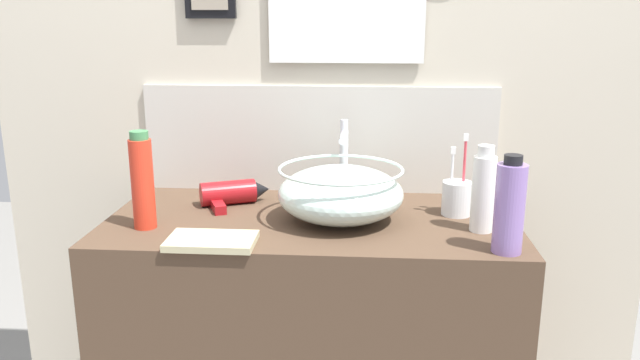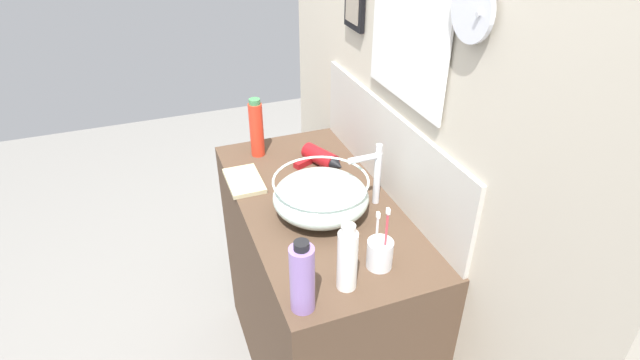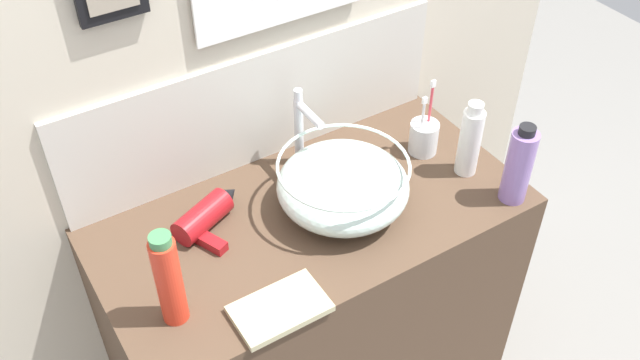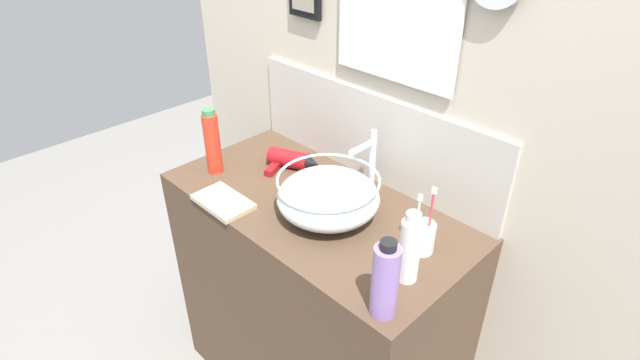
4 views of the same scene
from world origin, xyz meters
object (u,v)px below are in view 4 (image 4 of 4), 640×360
glass_bowl_sink (328,196)px  lotion_bottle (410,249)px  hair_drier (291,160)px  hand_towel (223,202)px  spray_bottle (212,142)px  faucet (370,159)px  shampoo_bottle (385,280)px  toothbrush_cup (421,236)px

glass_bowl_sink → lotion_bottle: bearing=-8.8°
hair_drier → hand_towel: hair_drier is taller
glass_bowl_sink → spray_bottle: bearing=-169.1°
spray_bottle → lotion_bottle: spray_bottle is taller
glass_bowl_sink → faucet: (-0.00, 0.19, 0.06)m
faucet → shampoo_bottle: size_ratio=1.03×
shampoo_bottle → hair_drier: bearing=155.4°
hair_drier → toothbrush_cup: bearing=-4.7°
hand_towel → shampoo_bottle: bearing=0.3°
faucet → spray_bottle: spray_bottle is taller
shampoo_bottle → glass_bowl_sink: bearing=152.9°
toothbrush_cup → hand_towel: (-0.58, -0.26, -0.04)m
hair_drier → toothbrush_cup: toothbrush_cup is taller
hair_drier → shampoo_bottle: 0.75m
spray_bottle → lotion_bottle: size_ratio=1.14×
faucet → hand_towel: (-0.28, -0.38, -0.12)m
faucet → toothbrush_cup: faucet is taller
shampoo_bottle → hand_towel: bearing=-179.7°
glass_bowl_sink → faucet: 0.20m
glass_bowl_sink → faucet: bearing=90.0°
faucet → shampoo_bottle: 0.53m
spray_bottle → hand_towel: 0.24m
toothbrush_cup → shampoo_bottle: bearing=-73.9°
hair_drier → shampoo_bottle: size_ratio=0.91×
faucet → lotion_bottle: (0.34, -0.24, -0.03)m
toothbrush_cup → lotion_bottle: (0.04, -0.12, 0.05)m
hair_drier → shampoo_bottle: (0.67, -0.31, 0.07)m
spray_bottle → shampoo_bottle: size_ratio=1.10×
toothbrush_cup → shampoo_bottle: (0.07, -0.26, 0.06)m
hair_drier → lotion_bottle: lotion_bottle is taller
spray_bottle → hand_towel: size_ratio=1.20×
faucet → spray_bottle: (-0.47, -0.28, -0.01)m
glass_bowl_sink → hand_towel: size_ratio=1.59×
glass_bowl_sink → hand_towel: (-0.28, -0.19, -0.06)m
spray_bottle → hand_towel: bearing=-28.5°
glass_bowl_sink → toothbrush_cup: (0.30, 0.07, -0.03)m
shampoo_bottle → hand_towel: shampoo_bottle is taller
faucet → lotion_bottle: faucet is taller
lotion_bottle → hand_towel: size_ratio=1.05×
toothbrush_cup → shampoo_bottle: size_ratio=0.97×
shampoo_bottle → hand_towel: size_ratio=1.10×
glass_bowl_sink → hair_drier: 0.33m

